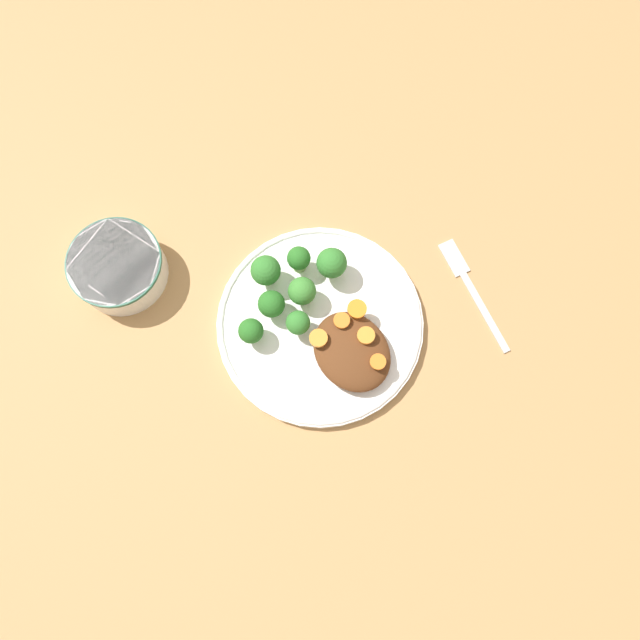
# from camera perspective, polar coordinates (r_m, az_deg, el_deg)

# --- Properties ---
(ground_plane) EXTENTS (4.00, 4.00, 0.00)m
(ground_plane) POSITION_cam_1_polar(r_m,az_deg,el_deg) (0.88, 0.00, -0.54)
(ground_plane) COLOR tan
(plate) EXTENTS (0.29, 0.29, 0.02)m
(plate) POSITION_cam_1_polar(r_m,az_deg,el_deg) (0.87, 0.00, -0.36)
(plate) COLOR white
(plate) RESTS_ON ground_plane
(dip_bowl) EXTENTS (0.13, 0.13, 0.05)m
(dip_bowl) POSITION_cam_1_polar(r_m,az_deg,el_deg) (0.92, -17.99, 4.64)
(dip_bowl) COLOR white
(dip_bowl) RESTS_ON ground_plane
(stew_mound) EXTENTS (0.10, 0.12, 0.03)m
(stew_mound) POSITION_cam_1_polar(r_m,az_deg,el_deg) (0.84, 2.94, -2.89)
(stew_mound) COLOR #5B3319
(stew_mound) RESTS_ON plate
(broccoli_floret_0) EXTENTS (0.04, 0.04, 0.05)m
(broccoli_floret_0) POSITION_cam_1_polar(r_m,az_deg,el_deg) (0.84, -4.45, 1.44)
(broccoli_floret_0) COLOR #759E51
(broccoli_floret_0) RESTS_ON plate
(broccoli_floret_1) EXTENTS (0.04, 0.04, 0.06)m
(broccoli_floret_1) POSITION_cam_1_polar(r_m,az_deg,el_deg) (0.85, 1.08, 5.20)
(broccoli_floret_1) COLOR #7FA85B
(broccoli_floret_1) RESTS_ON plate
(broccoli_floret_2) EXTENTS (0.04, 0.04, 0.06)m
(broccoli_floret_2) POSITION_cam_1_polar(r_m,az_deg,el_deg) (0.85, -4.98, 4.48)
(broccoli_floret_2) COLOR #7FA85B
(broccoli_floret_2) RESTS_ON plate
(broccoli_floret_3) EXTENTS (0.04, 0.04, 0.05)m
(broccoli_floret_3) POSITION_cam_1_polar(r_m,az_deg,el_deg) (0.84, -1.55, 2.71)
(broccoli_floret_3) COLOR #759E51
(broccoli_floret_3) RESTS_ON plate
(broccoli_floret_4) EXTENTS (0.03, 0.03, 0.05)m
(broccoli_floret_4) POSITION_cam_1_polar(r_m,az_deg,el_deg) (0.86, -1.94, 5.57)
(broccoli_floret_4) COLOR #759E51
(broccoli_floret_4) RESTS_ON plate
(broccoli_floret_5) EXTENTS (0.03, 0.03, 0.05)m
(broccoli_floret_5) POSITION_cam_1_polar(r_m,az_deg,el_deg) (0.84, -6.32, -1.05)
(broccoli_floret_5) COLOR #7FA85B
(broccoli_floret_5) RESTS_ON plate
(broccoli_floret_6) EXTENTS (0.03, 0.03, 0.05)m
(broccoli_floret_6) POSITION_cam_1_polar(r_m,az_deg,el_deg) (0.83, -2.02, -0.27)
(broccoli_floret_6) COLOR #7FA85B
(broccoli_floret_6) RESTS_ON plate
(carrot_slice_0) EXTENTS (0.02, 0.02, 0.01)m
(carrot_slice_0) POSITION_cam_1_polar(r_m,az_deg,el_deg) (0.83, 2.00, -0.04)
(carrot_slice_0) COLOR orange
(carrot_slice_0) RESTS_ON stew_mound
(carrot_slice_1) EXTENTS (0.03, 0.03, 0.00)m
(carrot_slice_1) POSITION_cam_1_polar(r_m,az_deg,el_deg) (0.83, 3.41, 1.02)
(carrot_slice_1) COLOR orange
(carrot_slice_1) RESTS_ON stew_mound
(carrot_slice_2) EXTENTS (0.02, 0.02, 0.01)m
(carrot_slice_2) POSITION_cam_1_polar(r_m,az_deg,el_deg) (0.82, 4.22, -1.42)
(carrot_slice_2) COLOR orange
(carrot_slice_2) RESTS_ON stew_mound
(carrot_slice_3) EXTENTS (0.02, 0.02, 0.01)m
(carrot_slice_3) POSITION_cam_1_polar(r_m,az_deg,el_deg) (0.82, -0.15, -1.67)
(carrot_slice_3) COLOR orange
(carrot_slice_3) RESTS_ON stew_mound
(carrot_slice_4) EXTENTS (0.02, 0.02, 0.00)m
(carrot_slice_4) POSITION_cam_1_polar(r_m,az_deg,el_deg) (0.82, 5.32, -3.82)
(carrot_slice_4) COLOR orange
(carrot_slice_4) RESTS_ON stew_mound
(fork) EXTENTS (0.04, 0.18, 0.01)m
(fork) POSITION_cam_1_polar(r_m,az_deg,el_deg) (0.92, 13.47, 3.21)
(fork) COLOR silver
(fork) RESTS_ON ground_plane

